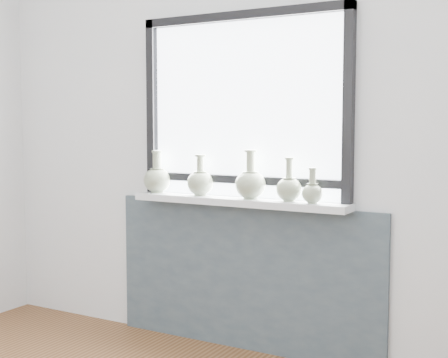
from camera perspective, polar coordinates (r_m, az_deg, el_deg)
The scene contains 9 objects.
back_wall at distance 3.60m, azimuth 2.04°, elevation 4.75°, with size 3.60×0.02×2.60m, color silver.
apron_panel at distance 3.69m, azimuth 1.78°, elevation -8.90°, with size 1.70×0.03×0.86m, color #46545C.
windowsill at distance 3.54m, azimuth 1.27°, elevation -2.06°, with size 1.32×0.18×0.04m, color silver.
window at distance 3.57m, azimuth 1.77°, elevation 7.02°, with size 1.30×0.06×1.05m.
vase_a at distance 3.83m, azimuth -6.13°, elevation 0.06°, with size 0.17×0.17×0.26m.
vase_b at distance 3.66m, azimuth -2.19°, elevation -0.24°, with size 0.16×0.16×0.24m.
vase_c at distance 3.49m, azimuth 2.43°, elevation -0.34°, with size 0.17×0.17×0.27m.
vase_d at distance 3.39m, azimuth 5.96°, elevation -0.79°, with size 0.14×0.14×0.24m.
vase_e at distance 3.32m, azimuth 8.09°, elevation -1.15°, with size 0.11×0.11×0.19m.
Camera 1 is at (1.66, -1.39, 1.32)m, focal length 50.00 mm.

